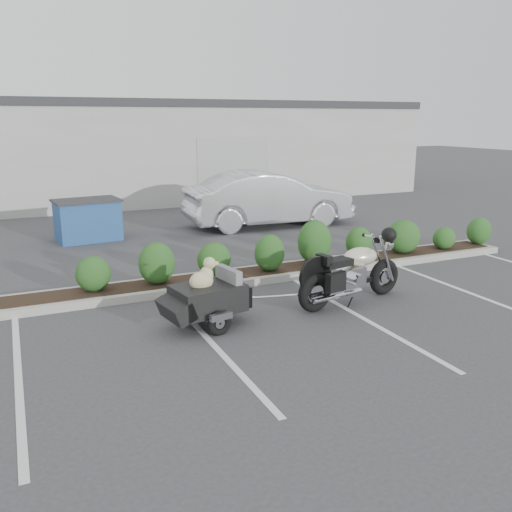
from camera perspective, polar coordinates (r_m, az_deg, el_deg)
name	(u,v)px	position (r m, az deg, el deg)	size (l,w,h in m)	color
ground	(281,315)	(9.43, 2.64, -6.23)	(90.00, 90.00, 0.00)	#38383A
planter_kerb	(276,272)	(11.70, 2.13, -1.73)	(12.00, 1.00, 0.15)	#9E9E93
building	(107,149)	(25.21, -15.42, 10.84)	(26.00, 10.00, 4.00)	#9EA099
motorcycle	(352,273)	(10.02, 10.09, -1.82)	(2.43, 0.98, 1.40)	black
pet_trailer	(207,297)	(8.84, -5.18, -4.33)	(1.97, 1.12, 1.16)	black
sedan	(269,199)	(17.01, 1.37, 6.04)	(1.82, 5.22, 1.72)	silver
dumpster	(88,220)	(15.74, -17.30, 3.68)	(1.85, 1.37, 1.14)	navy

